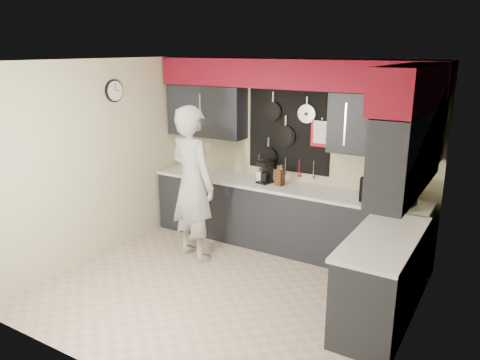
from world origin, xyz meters
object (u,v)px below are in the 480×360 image
Objects in this scene: knife_block at (280,177)px; person at (193,184)px; microwave at (388,191)px; utensil_crock at (260,176)px; coffee_maker at (266,172)px.

knife_block is 1.19m from person.
utensil_crock is at bearing -170.59° from microwave.
coffee_maker is (-1.69, 0.07, -0.00)m from microwave.
knife_block is at bearing -5.95° from utensil_crock.
utensil_crock is 1.02m from person.
microwave is at bearing -145.27° from person.
person is at bearing -149.15° from microwave.
microwave is 0.28× the size of person.
microwave is 1.88× the size of coffee_maker.
coffee_maker reaches higher than utensil_crock.
person is at bearing -121.23° from utensil_crock.
coffee_maker reaches higher than knife_block.
knife_block is at bearing 4.37° from coffee_maker.
microwave is at bearing -2.45° from utensil_crock.
person reaches higher than utensil_crock.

